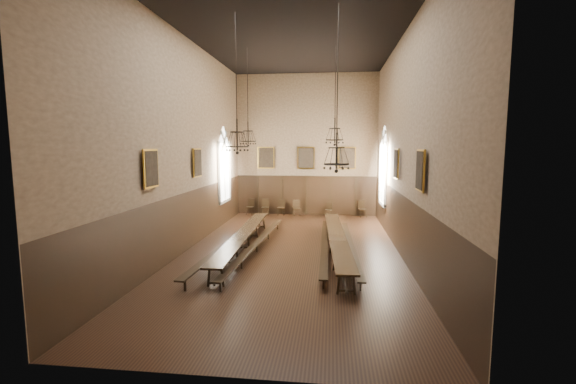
% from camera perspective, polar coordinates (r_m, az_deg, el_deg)
% --- Properties ---
extents(floor, '(9.00, 18.00, 0.02)m').
position_cam_1_polar(floor, '(16.48, 0.52, -8.87)').
color(floor, black).
rests_on(floor, ground).
extents(ceiling, '(9.00, 18.00, 0.02)m').
position_cam_1_polar(ceiling, '(16.51, 0.56, 22.86)').
color(ceiling, black).
rests_on(ceiling, ground).
extents(wall_back, '(9.00, 0.02, 9.00)m').
position_cam_1_polar(wall_back, '(24.85, 2.71, 6.93)').
color(wall_back, '#937A5A').
rests_on(wall_back, ground).
extents(wall_front, '(9.00, 0.02, 9.00)m').
position_cam_1_polar(wall_front, '(6.97, -7.24, 7.21)').
color(wall_front, '#937A5A').
rests_on(wall_front, ground).
extents(wall_left, '(0.02, 18.00, 9.00)m').
position_cam_1_polar(wall_left, '(16.94, -14.93, 6.77)').
color(wall_left, '#937A5A').
rests_on(wall_left, ground).
extents(wall_right, '(0.02, 18.00, 9.00)m').
position_cam_1_polar(wall_right, '(16.04, 16.89, 6.71)').
color(wall_right, '#937A5A').
rests_on(wall_right, ground).
extents(wainscot_panelling, '(9.00, 18.00, 2.50)m').
position_cam_1_polar(wainscot_panelling, '(16.19, 0.53, -4.58)').
color(wainscot_panelling, black).
rests_on(wainscot_panelling, floor).
extents(table_left, '(0.93, 9.72, 0.76)m').
position_cam_1_polar(table_left, '(16.76, -6.61, -7.28)').
color(table_left, black).
rests_on(table_left, floor).
extents(table_right, '(1.21, 10.06, 0.78)m').
position_cam_1_polar(table_right, '(16.29, 7.25, -7.65)').
color(table_right, black).
rests_on(table_right, floor).
extents(bench_left_outer, '(0.83, 10.68, 0.48)m').
position_cam_1_polar(bench_left_outer, '(16.95, -8.16, -7.40)').
color(bench_left_outer, black).
rests_on(bench_left_outer, floor).
extents(bench_left_inner, '(0.82, 9.84, 0.44)m').
position_cam_1_polar(bench_left_inner, '(16.41, -4.64, -7.91)').
color(bench_left_inner, black).
rests_on(bench_left_inner, floor).
extents(bench_right_inner, '(0.38, 9.31, 0.42)m').
position_cam_1_polar(bench_right_inner, '(16.50, 5.45, -7.89)').
color(bench_right_inner, black).
rests_on(bench_right_inner, floor).
extents(bench_right_outer, '(0.51, 9.01, 0.41)m').
position_cam_1_polar(bench_right_outer, '(16.32, 9.25, -8.15)').
color(bench_right_outer, black).
rests_on(bench_right_outer, floor).
extents(chair_0, '(0.56, 0.56, 1.04)m').
position_cam_1_polar(chair_0, '(25.26, -5.59, -2.63)').
color(chair_0, black).
rests_on(chair_0, floor).
extents(chair_1, '(0.51, 0.51, 1.04)m').
position_cam_1_polar(chair_1, '(25.00, -3.39, -2.71)').
color(chair_1, black).
rests_on(chair_1, floor).
extents(chair_2, '(0.45, 0.45, 1.02)m').
position_cam_1_polar(chair_2, '(24.95, -1.02, -2.74)').
color(chair_2, black).
rests_on(chair_2, floor).
extents(chair_3, '(0.54, 0.54, 1.00)m').
position_cam_1_polar(chair_3, '(24.75, 1.29, -2.83)').
color(chair_3, black).
rests_on(chair_3, floor).
extents(chair_5, '(0.49, 0.49, 0.89)m').
position_cam_1_polar(chair_5, '(24.65, 6.01, -2.99)').
color(chair_5, black).
rests_on(chair_5, floor).
extents(chair_7, '(0.58, 0.58, 1.04)m').
position_cam_1_polar(chair_7, '(24.74, 10.93, -2.93)').
color(chair_7, black).
rests_on(chair_7, floor).
extents(chandelier_back_left, '(0.76, 0.76, 4.46)m').
position_cam_1_polar(chandelier_back_left, '(18.59, -5.94, 8.51)').
color(chandelier_back_left, black).
rests_on(chandelier_back_left, ceiling).
extents(chandelier_back_right, '(0.83, 0.83, 4.41)m').
position_cam_1_polar(chandelier_back_right, '(18.34, 6.93, 8.59)').
color(chandelier_back_right, black).
rests_on(chandelier_back_right, ceiling).
extents(chandelier_front_left, '(0.80, 0.80, 4.72)m').
position_cam_1_polar(chandelier_front_left, '(13.87, -7.55, 8.05)').
color(chandelier_front_left, black).
rests_on(chandelier_front_left, ceiling).
extents(chandelier_front_right, '(0.86, 0.86, 5.31)m').
position_cam_1_polar(chandelier_front_right, '(13.04, 7.20, 5.64)').
color(chandelier_front_right, black).
rests_on(chandelier_front_right, ceiling).
extents(portrait_back_0, '(1.10, 0.12, 1.40)m').
position_cam_1_polar(portrait_back_0, '(25.04, -3.29, 5.09)').
color(portrait_back_0, '#B4872B').
rests_on(portrait_back_0, wall_back).
extents(portrait_back_1, '(1.10, 0.12, 1.40)m').
position_cam_1_polar(portrait_back_1, '(24.73, 2.68, 5.07)').
color(portrait_back_1, '#B4872B').
rests_on(portrait_back_1, wall_back).
extents(portrait_back_2, '(1.10, 0.12, 1.40)m').
position_cam_1_polar(portrait_back_2, '(24.69, 8.74, 5.00)').
color(portrait_back_2, '#B4872B').
rests_on(portrait_back_2, wall_back).
extents(portrait_left_0, '(0.12, 1.00, 1.30)m').
position_cam_1_polar(portrait_left_0, '(17.85, -13.29, 4.23)').
color(portrait_left_0, '#B4872B').
rests_on(portrait_left_0, wall_left).
extents(portrait_left_1, '(0.12, 1.00, 1.30)m').
position_cam_1_polar(portrait_left_1, '(13.70, -19.65, 3.30)').
color(portrait_left_1, '#B4872B').
rests_on(portrait_left_1, wall_left).
extents(portrait_right_0, '(0.12, 1.00, 1.30)m').
position_cam_1_polar(portrait_right_0, '(17.02, 15.77, 4.04)').
color(portrait_right_0, '#B4872B').
rests_on(portrait_right_0, wall_right).
extents(portrait_right_1, '(0.12, 1.00, 1.30)m').
position_cam_1_polar(portrait_right_1, '(12.60, 19.03, 3.05)').
color(portrait_right_1, '#B4872B').
rests_on(portrait_right_1, wall_right).
extents(window_right, '(0.20, 2.20, 4.60)m').
position_cam_1_polar(window_right, '(21.49, 13.96, 3.82)').
color(window_right, white).
rests_on(window_right, wall_right).
extents(window_left, '(0.20, 2.20, 4.60)m').
position_cam_1_polar(window_left, '(22.16, -9.46, 4.01)').
color(window_left, white).
rests_on(window_left, wall_left).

